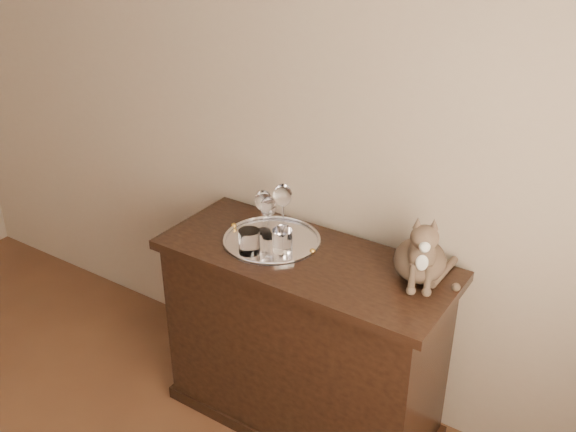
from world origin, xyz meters
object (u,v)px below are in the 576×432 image
at_px(sideboard, 303,342).
at_px(tray, 272,241).
at_px(wine_glass_a, 263,211).
at_px(cat, 422,242).
at_px(tumbler_a, 282,240).
at_px(tumbler_b, 249,242).
at_px(wine_glass_d, 268,217).
at_px(wine_glass_b, 283,207).

bearing_deg(sideboard, tray, 173.58).
relative_size(sideboard, wine_glass_a, 6.36).
xyz_separation_m(tray, cat, (0.61, 0.08, 0.14)).
distance_m(tumbler_a, tumbler_b, 0.13).
bearing_deg(wine_glass_d, tray, -34.39).
relative_size(wine_glass_d, tumbler_a, 1.95).
height_order(sideboard, tray, tray).
bearing_deg(wine_glass_d, wine_glass_b, 80.06).
distance_m(sideboard, tumbler_b, 0.53).
bearing_deg(cat, sideboard, 169.06).
distance_m(wine_glass_a, cat, 0.68).
distance_m(sideboard, wine_glass_a, 0.58).
height_order(wine_glass_b, tumbler_a, wine_glass_b).
relative_size(tumbler_b, cat, 0.32).
distance_m(wine_glass_a, wine_glass_d, 0.05).
bearing_deg(wine_glass_a, tumbler_b, -73.00).
height_order(sideboard, cat, cat).
relative_size(wine_glass_a, wine_glass_b, 0.91).
distance_m(tray, cat, 0.63).
bearing_deg(tray, tumbler_b, -98.42).
xyz_separation_m(wine_glass_d, cat, (0.64, 0.06, 0.05)).
xyz_separation_m(sideboard, wine_glass_d, (-0.20, 0.04, 0.52)).
bearing_deg(wine_glass_b, cat, -2.17).
height_order(wine_glass_d, tumbler_a, wine_glass_d).
bearing_deg(tumbler_b, tumbler_a, 39.02).
relative_size(tray, cat, 1.35).
height_order(sideboard, tumbler_b, tumbler_b).
bearing_deg(wine_glass_a, cat, 3.16).
bearing_deg(tray, wine_glass_d, 145.61).
bearing_deg(wine_glass_a, sideboard, -14.52).
bearing_deg(tray, sideboard, -6.42).
height_order(sideboard, tumbler_a, tumbler_a).
bearing_deg(sideboard, wine_glass_d, 168.80).
xyz_separation_m(sideboard, tumbler_a, (-0.09, -0.03, 0.48)).
distance_m(wine_glass_d, cat, 0.64).
distance_m(wine_glass_b, cat, 0.62).
bearing_deg(tumbler_a, tumbler_b, -140.98).
xyz_separation_m(wine_glass_a, cat, (0.68, 0.04, 0.05)).
bearing_deg(tray, wine_glass_b, 98.32).
xyz_separation_m(wine_glass_b, cat, (0.62, -0.02, 0.04)).
xyz_separation_m(tumbler_a, cat, (0.52, 0.13, 0.09)).
bearing_deg(tumbler_b, wine_glass_d, 94.28).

